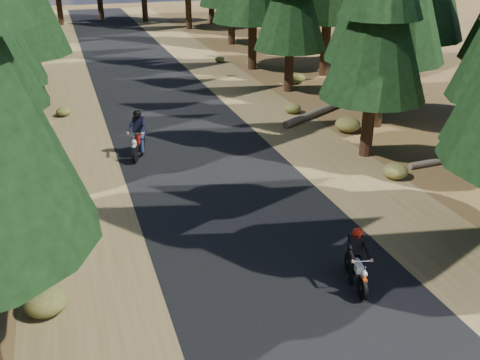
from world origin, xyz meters
name	(u,v)px	position (x,y,z in m)	size (l,w,h in m)	color
ground	(257,237)	(0.00, 0.00, 0.00)	(120.00, 120.00, 0.00)	#4A371A
road	(209,170)	(0.00, 5.00, 0.01)	(6.00, 100.00, 0.01)	black
shoulder_l	(76,187)	(-4.60, 5.00, 0.00)	(3.20, 100.00, 0.01)	brown
shoulder_r	(324,155)	(4.60, 5.00, 0.00)	(3.20, 100.00, 0.01)	brown
log_near	(320,111)	(6.70, 9.70, 0.16)	(0.32, 0.32, 5.40)	#4C4233
log_far	(457,158)	(9.00, 2.85, 0.12)	(0.24, 0.24, 4.26)	#4C4233
understory_shrubs	(214,136)	(0.93, 7.63, 0.28)	(16.44, 32.72, 0.64)	#474C1E
rider_lead	(356,267)	(1.45, -2.85, 0.49)	(0.84, 1.70, 1.46)	white
rider_follow	(138,142)	(-2.17, 7.11, 0.59)	(1.24, 2.06, 1.76)	#98150A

